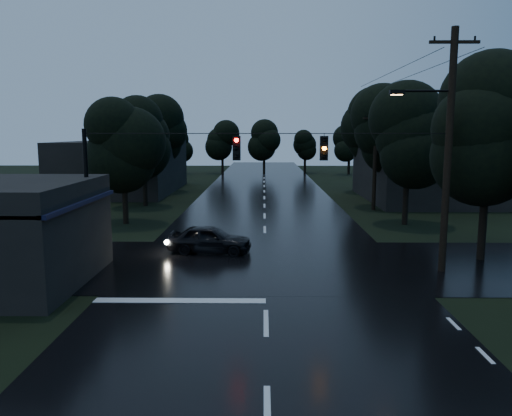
{
  "coord_description": "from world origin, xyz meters",
  "views": [
    {
      "loc": [
        -0.09,
        -9.68,
        5.82
      ],
      "look_at": [
        -0.42,
        12.61,
        2.46
      ],
      "focal_mm": 35.0,
      "sensor_mm": 36.0,
      "label": 1
    }
  ],
  "objects": [
    {
      "name": "tree_right_c",
      "position": [
        10.2,
        40.0,
        6.37
      ],
      "size": [
        4.76,
        4.76,
        10.03
      ],
      "color": "black",
      "rests_on": "ground"
    },
    {
      "name": "main_road",
      "position": [
        0.0,
        30.0,
        0.0
      ],
      "size": [
        12.0,
        120.0,
        0.02
      ],
      "primitive_type": "cube",
      "color": "black",
      "rests_on": "ground"
    },
    {
      "name": "building_far_left",
      "position": [
        -14.0,
        40.0,
        2.5
      ],
      "size": [
        10.0,
        16.0,
        5.0
      ],
      "primitive_type": "cube",
      "color": "black",
      "rests_on": "ground"
    },
    {
      "name": "ground",
      "position": [
        0.0,
        0.0,
        0.0
      ],
      "size": [
        160.0,
        160.0,
        0.0
      ],
      "primitive_type": "plane",
      "color": "black",
      "rests_on": "ground"
    },
    {
      "name": "tree_right_b",
      "position": [
        9.6,
        30.0,
        5.99
      ],
      "size": [
        4.48,
        4.48,
        9.44
      ],
      "color": "black",
      "rests_on": "ground"
    },
    {
      "name": "tree_left_a",
      "position": [
        -9.0,
        22.0,
        5.24
      ],
      "size": [
        3.92,
        3.92,
        8.26
      ],
      "color": "black",
      "rests_on": "ground"
    },
    {
      "name": "utility_pole_far",
      "position": [
        8.3,
        28.0,
        3.88
      ],
      "size": [
        2.0,
        0.3,
        7.5
      ],
      "color": "black",
      "rests_on": "ground"
    },
    {
      "name": "building_far_right",
      "position": [
        14.0,
        34.0,
        2.2
      ],
      "size": [
        10.0,
        14.0,
        4.4
      ],
      "primitive_type": "cube",
      "color": "black",
      "rests_on": "ground"
    },
    {
      "name": "tree_corner_near",
      "position": [
        10.0,
        13.0,
        5.99
      ],
      "size": [
        4.48,
        4.48,
        9.44
      ],
      "color": "black",
      "rests_on": "ground"
    },
    {
      "name": "tree_left_b",
      "position": [
        -9.6,
        30.0,
        5.62
      ],
      "size": [
        4.2,
        4.2,
        8.85
      ],
      "color": "black",
      "rests_on": "ground"
    },
    {
      "name": "tree_left_c",
      "position": [
        -10.2,
        40.0,
        5.99
      ],
      "size": [
        4.48,
        4.48,
        9.44
      ],
      "color": "black",
      "rests_on": "ground"
    },
    {
      "name": "anchor_pole_left",
      "position": [
        -7.5,
        11.0,
        3.0
      ],
      "size": [
        0.18,
        0.18,
        6.0
      ],
      "primitive_type": "cylinder",
      "color": "black",
      "rests_on": "ground"
    },
    {
      "name": "car",
      "position": [
        -2.7,
        14.11,
        0.69
      ],
      "size": [
        4.21,
        2.08,
        1.38
      ],
      "primitive_type": "imported",
      "rotation": [
        0.0,
        0.0,
        1.46
      ],
      "color": "black",
      "rests_on": "ground"
    },
    {
      "name": "cross_street",
      "position": [
        0.0,
        12.0,
        0.0
      ],
      "size": [
        60.0,
        9.0,
        0.02
      ],
      "primitive_type": "cube",
      "color": "black",
      "rests_on": "ground"
    },
    {
      "name": "span_signals",
      "position": [
        0.56,
        10.99,
        5.24
      ],
      "size": [
        15.0,
        0.37,
        1.12
      ],
      "color": "black",
      "rests_on": "ground"
    },
    {
      "name": "tree_right_a",
      "position": [
        9.0,
        22.0,
        5.62
      ],
      "size": [
        4.2,
        4.2,
        8.85
      ],
      "color": "black",
      "rests_on": "ground"
    },
    {
      "name": "utility_pole_main",
      "position": [
        7.41,
        11.0,
        5.26
      ],
      "size": [
        3.5,
        0.3,
        10.0
      ],
      "color": "black",
      "rests_on": "ground"
    }
  ]
}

